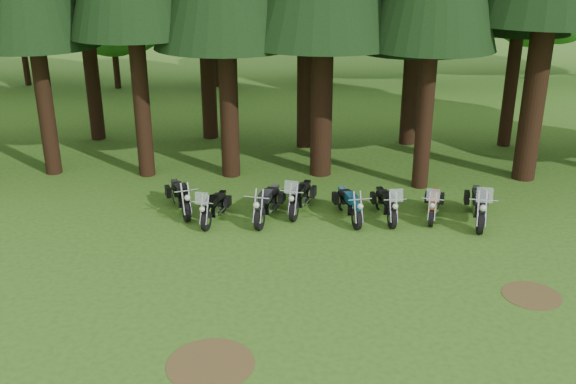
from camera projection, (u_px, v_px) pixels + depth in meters
name	position (u px, v px, depth m)	size (l,w,h in m)	color
ground	(348.00, 309.00, 14.84)	(120.00, 120.00, 0.00)	#2E5B18
decid_2	(115.00, 1.00, 35.90)	(6.72, 6.53, 8.40)	black
decid_3	(218.00, 8.00, 36.54)	(6.12, 5.95, 7.65)	black
decid_4	(326.00, 9.00, 37.86)	(5.93, 5.76, 7.41)	black
dirt_patch_0	(211.00, 364.00, 12.89)	(1.80, 1.80, 0.01)	#4C3D1E
dirt_patch_1	(532.00, 295.00, 15.42)	(1.40, 1.40, 0.01)	#4C3D1E
motorcycle_0	(180.00, 198.00, 20.12)	(0.89, 2.18, 0.92)	black
motorcycle_1	(214.00, 208.00, 19.44)	(0.81, 2.04, 1.30)	black
motorcycle_2	(268.00, 204.00, 19.58)	(0.81, 2.28, 0.95)	black
motorcycle_3	(300.00, 198.00, 20.11)	(0.95, 2.19, 1.40)	black
motorcycle_4	(349.00, 205.00, 19.58)	(0.54, 2.17, 0.89)	black
motorcycle_5	(386.00, 205.00, 19.61)	(0.49, 2.15, 1.35)	black
motorcycle_6	(433.00, 205.00, 19.70)	(0.84, 2.01, 1.28)	black
motorcycle_7	(478.00, 206.00, 19.32)	(0.82, 2.46, 1.55)	black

